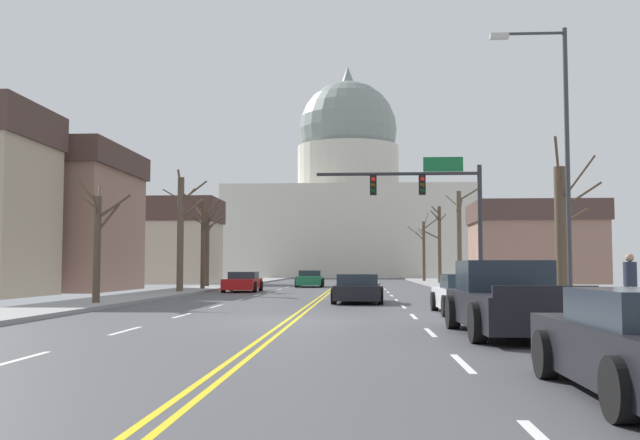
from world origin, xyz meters
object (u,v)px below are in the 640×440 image
object	(u,v)px
sedan_near_00	(358,289)
sedan_oncoming_01	(310,279)
sedan_near_01	(468,295)
sedan_oncoming_00	(243,282)
street_lamp_right	(558,144)
pedestrian_00	(630,282)
signal_gantry	(433,197)
pickup_truck_near_02	(510,302)

from	to	relation	value
sedan_near_00	sedan_oncoming_01	bearing A→B (deg)	98.98
sedan_near_01	sedan_oncoming_00	size ratio (longest dim) A/B	1.02
sedan_near_01	sedan_oncoming_01	distance (m)	30.98
street_lamp_right	pedestrian_00	xyz separation A→B (m)	(1.02, -2.78, -4.14)
street_lamp_right	sedan_oncoming_00	xyz separation A→B (m)	(-13.08, 20.77, -4.66)
sedan_near_01	pedestrian_00	distance (m)	5.33
sedan_oncoming_00	pedestrian_00	distance (m)	27.46
sedan_oncoming_01	sedan_oncoming_00	bearing A→B (deg)	-107.42
signal_gantry	pedestrian_00	bearing A→B (deg)	-76.78
pickup_truck_near_02	sedan_oncoming_00	bearing A→B (deg)	111.14
sedan_near_01	sedan_oncoming_00	xyz separation A→B (m)	(-10.48, 19.67, -0.02)
signal_gantry	pedestrian_00	xyz separation A→B (m)	(3.58, -15.23, -3.75)
sedan_oncoming_00	pedestrian_00	xyz separation A→B (m)	(14.10, -23.56, 0.52)
sedan_oncoming_00	sedan_oncoming_01	xyz separation A→B (m)	(3.28, 10.46, 0.03)
pickup_truck_near_02	sedan_oncoming_00	xyz separation A→B (m)	(-10.34, 26.75, -0.16)
pickup_truck_near_02	pedestrian_00	distance (m)	4.95
pickup_truck_near_02	pedestrian_00	size ratio (longest dim) A/B	3.27
street_lamp_right	sedan_near_00	world-z (taller)	street_lamp_right
sedan_near_00	pedestrian_00	distance (m)	12.81
street_lamp_right	sedan_oncoming_00	bearing A→B (deg)	122.19
sedan_oncoming_00	sedan_oncoming_01	bearing A→B (deg)	72.58
sedan_near_01	pedestrian_00	xyz separation A→B (m)	(3.62, -3.88, 0.50)
sedan_oncoming_01	street_lamp_right	bearing A→B (deg)	-72.59
signal_gantry	pedestrian_00	size ratio (longest dim) A/B	4.68
sedan_near_01	sedan_oncoming_01	bearing A→B (deg)	103.43
sedan_near_01	sedan_oncoming_00	bearing A→B (deg)	118.04
street_lamp_right	sedan_near_00	xyz separation A→B (m)	(-6.10, 7.86, -4.65)
sedan_oncoming_01	pedestrian_00	size ratio (longest dim) A/B	2.78
street_lamp_right	pickup_truck_near_02	world-z (taller)	street_lamp_right
pickup_truck_near_02	street_lamp_right	bearing A→B (deg)	65.43
pickup_truck_near_02	sedan_near_01	bearing A→B (deg)	88.90
sedan_oncoming_00	sedan_oncoming_01	size ratio (longest dim) A/B	0.97
signal_gantry	street_lamp_right	size ratio (longest dim) A/B	0.91
sedan_oncoming_00	sedan_near_00	bearing A→B (deg)	-61.63
pickup_truck_near_02	sedan_oncoming_01	distance (m)	37.88
signal_gantry	sedan_near_01	xyz separation A→B (m)	(-0.05, -11.34, -4.25)
pedestrian_00	sedan_near_00	bearing A→B (deg)	123.81
sedan_near_00	pedestrian_00	bearing A→B (deg)	-56.19
pickup_truck_near_02	sedan_oncoming_00	world-z (taller)	pickup_truck_near_02
signal_gantry	sedan_oncoming_01	size ratio (longest dim) A/B	1.68
signal_gantry	sedan_oncoming_00	size ratio (longest dim) A/B	1.73
sedan_near_00	sedan_near_01	size ratio (longest dim) A/B	1.00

